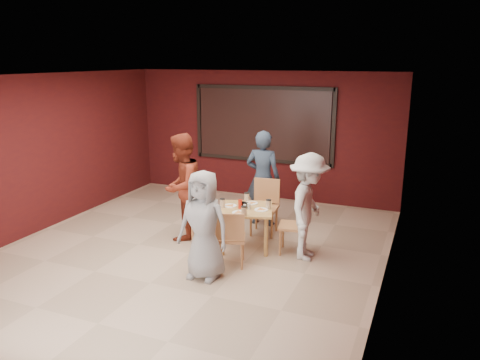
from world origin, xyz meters
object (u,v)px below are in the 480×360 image
at_px(diner_left, 181,187).
at_px(chair_left, 202,215).
at_px(diner_right, 309,207).
at_px(chair_back, 265,203).
at_px(diner_back, 263,178).
at_px(diner_front, 204,225).
at_px(dining_table, 245,212).
at_px(chair_front, 231,236).
at_px(chair_right, 298,223).

bearing_deg(diner_left, chair_left, 84.31).
bearing_deg(diner_right, chair_back, 48.64).
bearing_deg(diner_right, diner_back, 42.11).
height_order(chair_back, diner_front, diner_front).
bearing_deg(diner_back, dining_table, 94.15).
distance_m(diner_front, diner_back, 2.42).
bearing_deg(diner_front, diner_right, 46.80).
distance_m(diner_front, diner_right, 1.70).
bearing_deg(dining_table, diner_back, 96.11).
relative_size(chair_back, diner_left, 0.53).
bearing_deg(diner_left, diner_front, 39.13).
xyz_separation_m(chair_front, diner_left, (-1.26, 0.79, 0.42)).
distance_m(chair_left, diner_right, 1.87).
xyz_separation_m(diner_front, diner_left, (-1.05, 1.23, 0.13)).
distance_m(chair_back, diner_front, 2.04).
relative_size(chair_front, diner_front, 0.56).
bearing_deg(chair_front, diner_back, 95.95).
height_order(diner_front, diner_right, diner_right).
height_order(chair_front, diner_left, diner_left).
height_order(diner_front, diner_back, diner_back).
bearing_deg(diner_left, chair_right, 91.71).
distance_m(chair_back, chair_right, 1.04).
bearing_deg(chair_right, diner_left, -177.08).
distance_m(chair_front, diner_front, 0.57).
xyz_separation_m(diner_front, diner_right, (1.19, 1.21, 0.05)).
height_order(chair_front, diner_right, diner_right).
bearing_deg(chair_front, diner_right, 38.15).
height_order(diner_left, diner_right, diner_left).
bearing_deg(diner_back, diner_right, 132.58).
height_order(chair_back, diner_back, diner_back).
xyz_separation_m(dining_table, diner_front, (-0.14, -1.23, 0.18)).
bearing_deg(chair_back, chair_left, -136.36).
height_order(chair_back, chair_left, chair_back).
xyz_separation_m(chair_front, diner_back, (-0.21, 1.97, 0.40)).
distance_m(chair_left, chair_right, 1.65).
bearing_deg(chair_left, chair_front, -41.30).
bearing_deg(diner_back, chair_front, 93.99).
relative_size(diner_left, diner_right, 1.09).
bearing_deg(chair_back, diner_front, -95.74).
distance_m(chair_front, diner_back, 2.02).
relative_size(chair_back, chair_left, 1.15).
relative_size(chair_left, diner_right, 0.50).
bearing_deg(diner_front, diner_left, 131.63).
bearing_deg(chair_left, diner_right, 0.33).
height_order(dining_table, diner_back, diner_back).
bearing_deg(dining_table, diner_front, -96.33).
xyz_separation_m(dining_table, diner_right, (1.06, -0.02, 0.23)).
relative_size(chair_left, diner_front, 0.53).
relative_size(dining_table, chair_right, 1.20).
distance_m(chair_left, diner_back, 1.44).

